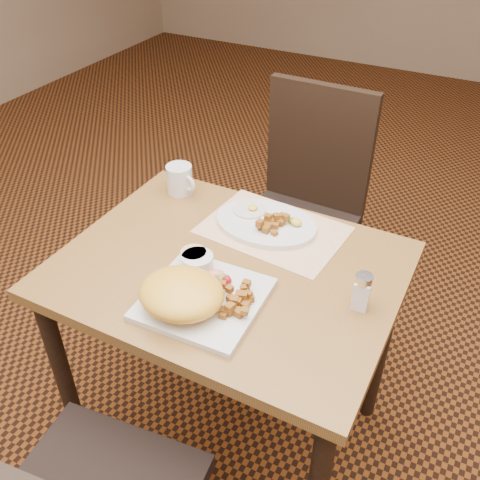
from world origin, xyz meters
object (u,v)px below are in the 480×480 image
(plate_square, at_px, (204,299))
(table, at_px, (229,295))
(salt_shaker, at_px, (362,291))
(coffee_mug, at_px, (180,179))
(chair_far, at_px, (304,200))
(plate_oval, at_px, (266,223))

(plate_square, bearing_deg, table, 95.53)
(table, xyz_separation_m, salt_shaker, (0.36, 0.01, 0.16))
(table, bearing_deg, coffee_mug, 140.67)
(plate_square, height_order, salt_shaker, salt_shaker)
(table, relative_size, plate_square, 3.21)
(chair_far, height_order, plate_oval, chair_far)
(plate_oval, relative_size, salt_shaker, 3.05)
(table, bearing_deg, plate_oval, 86.60)
(salt_shaker, bearing_deg, table, -178.72)
(table, relative_size, chair_far, 0.93)
(chair_far, bearing_deg, coffee_mug, 61.32)
(salt_shaker, bearing_deg, plate_oval, 149.82)
(plate_square, distance_m, plate_oval, 0.36)
(table, xyz_separation_m, chair_far, (-0.05, 0.71, -0.10))
(table, height_order, salt_shaker, salt_shaker)
(plate_square, xyz_separation_m, coffee_mug, (-0.33, 0.41, 0.04))
(plate_square, bearing_deg, coffee_mug, 128.86)
(table, distance_m, plate_oval, 0.24)
(table, xyz_separation_m, plate_square, (0.01, -0.15, 0.12))
(plate_square, height_order, coffee_mug, coffee_mug)
(chair_far, distance_m, plate_square, 0.89)
(table, xyz_separation_m, coffee_mug, (-0.32, 0.26, 0.16))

